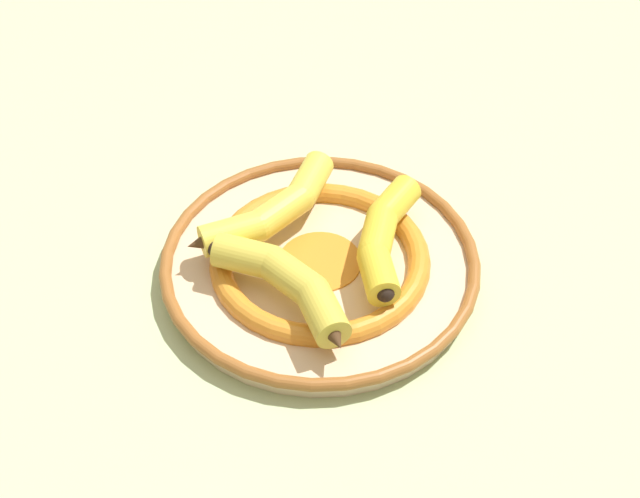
{
  "coord_description": "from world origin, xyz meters",
  "views": [
    {
      "loc": [
        0.17,
        -0.62,
        0.71
      ],
      "look_at": [
        0.01,
        0.03,
        0.04
      ],
      "focal_mm": 50.0,
      "sensor_mm": 36.0,
      "label": 1
    }
  ],
  "objects_px": {
    "banana_c": "(288,283)",
    "banana_a": "(272,210)",
    "decorative_bowl": "(320,263)",
    "banana_b": "(384,233)"
  },
  "relations": [
    {
      "from": "decorative_bowl",
      "to": "banana_a",
      "type": "distance_m",
      "value": 0.08
    },
    {
      "from": "decorative_bowl",
      "to": "banana_c",
      "type": "relative_size",
      "value": 1.95
    },
    {
      "from": "decorative_bowl",
      "to": "banana_c",
      "type": "distance_m",
      "value": 0.08
    },
    {
      "from": "banana_b",
      "to": "banana_c",
      "type": "xyz_separation_m",
      "value": [
        -0.08,
        -0.1,
        0.0
      ]
    },
    {
      "from": "banana_b",
      "to": "banana_c",
      "type": "relative_size",
      "value": 1.08
    },
    {
      "from": "banana_c",
      "to": "banana_a",
      "type": "bearing_deg",
      "value": -35.56
    },
    {
      "from": "decorative_bowl",
      "to": "banana_c",
      "type": "bearing_deg",
      "value": -102.49
    },
    {
      "from": "banana_b",
      "to": "banana_c",
      "type": "distance_m",
      "value": 0.12
    },
    {
      "from": "decorative_bowl",
      "to": "banana_a",
      "type": "xyz_separation_m",
      "value": [
        -0.06,
        0.03,
        0.03
      ]
    },
    {
      "from": "decorative_bowl",
      "to": "banana_b",
      "type": "bearing_deg",
      "value": 22.7
    }
  ]
}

